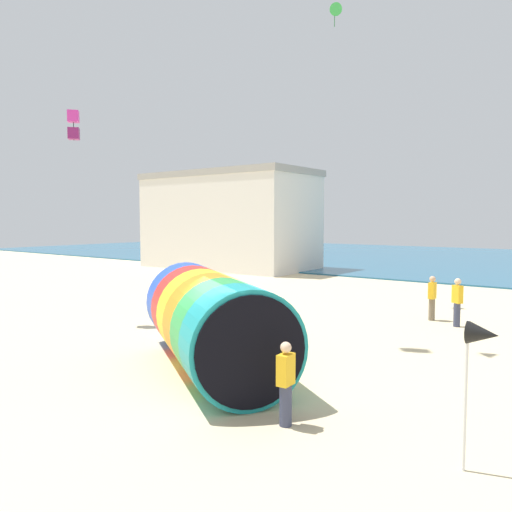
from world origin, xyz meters
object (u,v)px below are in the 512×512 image
kite_green_delta (335,9)px  beach_flag (481,340)px  kite_magenta_box (73,125)px  giant_inflatable_tube (211,320)px  bystander_mid_beach (432,298)px  kite_handler (286,383)px  bystander_near_water (457,302)px

kite_green_delta → beach_flag: 20.12m
kite_magenta_box → giant_inflatable_tube: bearing=-9.8°
bystander_mid_beach → beach_flag: beach_flag is taller
kite_handler → kite_magenta_box: size_ratio=1.43×
giant_inflatable_tube → beach_flag: giant_inflatable_tube is taller
kite_magenta_box → bystander_mid_beach: (10.81, 8.41, -6.56)m
bystander_near_water → bystander_mid_beach: bystander_near_water is taller
kite_green_delta → kite_magenta_box: kite_green_delta is taller
kite_handler → bystander_near_water: 11.11m
kite_handler → kite_green_delta: (-6.37, 13.56, 12.83)m
bystander_near_water → bystander_mid_beach: size_ratio=1.03×
kite_handler → beach_flag: (3.37, 0.26, 1.28)m
giant_inflatable_tube → kite_magenta_box: size_ratio=6.19×
beach_flag → bystander_mid_beach: bearing=110.8°
kite_green_delta → bystander_near_water: kite_green_delta is taller
giant_inflatable_tube → kite_magenta_box: 10.32m
bystander_mid_beach → giant_inflatable_tube: bearing=-105.2°
kite_green_delta → bystander_near_water: (6.49, -2.45, -12.73)m
kite_green_delta → bystander_mid_beach: size_ratio=0.67×
kite_magenta_box → bystander_near_water: (11.92, 7.79, -6.53)m
giant_inflatable_tube → kite_magenta_box: kite_magenta_box is taller
kite_green_delta → beach_flag: size_ratio=0.49×
kite_handler → kite_green_delta: 19.72m
giant_inflatable_tube → kite_handler: giant_inflatable_tube is taller
kite_green_delta → bystander_near_water: size_ratio=0.65×
kite_handler → kite_green_delta: kite_green_delta is taller
bystander_mid_beach → kite_handler: bearing=-85.2°
kite_green_delta → kite_magenta_box: bearing=-117.9°
beach_flag → bystander_near_water: bearing=106.6°
kite_handler → kite_magenta_box: 13.94m
kite_green_delta → bystander_near_water: bearing=-20.7°
giant_inflatable_tube → bystander_mid_beach: (2.67, 9.81, -0.37)m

